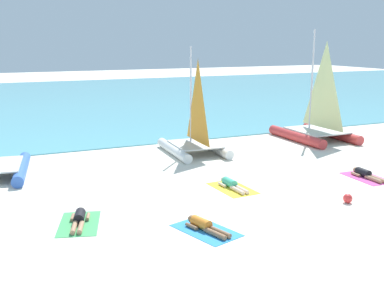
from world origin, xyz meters
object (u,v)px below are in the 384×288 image
object	(u,v)px
sunbather_center_left	(204,225)
sunbather_center_right	(232,184)
towel_rightmost	(367,178)
towel_center_left	(206,230)
sunbather_rightmost	(366,174)
towel_center_right	(232,188)
beach_ball	(348,198)
towel_leftmost	(79,224)
sailboat_white	(195,138)
sailboat_red	(316,124)
sunbather_leftmost	(79,219)

from	to	relation	value
sunbather_center_left	sunbather_center_right	bearing A→B (deg)	33.60
sunbather_center_right	towel_rightmost	size ratio (longest dim) A/B	0.82
towel_center_left	sunbather_rightmost	distance (m)	8.09
towel_center_right	beach_ball	xyz separation A→B (m)	(2.66, -2.83, 0.14)
sunbather_center_right	towel_leftmost	bearing A→B (deg)	-171.17
towel_center_left	sailboat_white	bearing A→B (deg)	67.67
sailboat_red	towel_center_left	distance (m)	13.56
towel_rightmost	beach_ball	size ratio (longest dim) A/B	6.32
sunbather_center_left	beach_ball	world-z (taller)	sunbather_center_left
towel_leftmost	towel_center_left	world-z (taller)	same
sailboat_white	sailboat_red	world-z (taller)	sailboat_red
sailboat_white	sunbather_rightmost	distance (m)	7.63
towel_leftmost	towel_rightmost	xyz separation A→B (m)	(10.89, 0.18, 0.00)
towel_leftmost	towel_center_right	size ratio (longest dim) A/B	1.00
towel_center_right	towel_rightmost	bearing A→B (deg)	-9.90
sailboat_red	towel_rightmost	xyz separation A→B (m)	(-2.70, -6.46, -0.84)
sailboat_white	sunbather_rightmost	xyz separation A→B (m)	(4.35, -6.24, -0.59)
sailboat_white	sunbather_center_right	size ratio (longest dim) A/B	3.10
sailboat_red	towel_rightmost	bearing A→B (deg)	-112.26
sunbather_leftmost	sailboat_white	bearing A→B (deg)	61.08
towel_center_right	towel_leftmost	bearing A→B (deg)	-168.85
sunbather_center_left	sunbather_center_right	distance (m)	3.92
towel_center_left	sunbather_center_right	distance (m)	3.96
sailboat_white	sunbather_rightmost	world-z (taller)	sailboat_white
sunbather_center_right	towel_rightmost	xyz separation A→B (m)	(5.31, -0.99, -0.13)
towel_rightmost	beach_ball	xyz separation A→B (m)	(-2.65, -1.91, 0.14)
towel_rightmost	sailboat_red	bearing A→B (deg)	67.29
towel_leftmost	beach_ball	size ratio (longest dim) A/B	6.32
towel_center_right	towel_rightmost	world-z (taller)	same
sailboat_white	sunbather_center_right	distance (m)	5.43
beach_ball	towel_center_right	bearing A→B (deg)	133.17
towel_rightmost	beach_ball	bearing A→B (deg)	-144.22
sunbather_center_left	sailboat_red	bearing A→B (deg)	22.19
towel_center_right	towel_rightmost	xyz separation A→B (m)	(5.30, -0.93, 0.00)
towel_center_left	beach_ball	distance (m)	5.15
sunbather_leftmost	sunbather_center_left	world-z (taller)	same
towel_leftmost	beach_ball	xyz separation A→B (m)	(8.25, -1.73, 0.14)
towel_center_left	towel_center_right	world-z (taller)	same
sailboat_red	towel_center_right	bearing A→B (deg)	-144.91
sunbather_leftmost	sunbather_center_right	world-z (taller)	same
towel_center_right	sunbather_rightmost	size ratio (longest dim) A/B	1.22
towel_leftmost	sunbather_center_left	distance (m)	3.60
sunbather_center_right	beach_ball	world-z (taller)	sunbather_center_right
towel_center_left	towel_rightmost	xyz separation A→B (m)	(7.79, 2.09, 0.00)
towel_center_right	sunbather_rightmost	distance (m)	5.38
towel_leftmost	towel_center_right	xyz separation A→B (m)	(5.59, 1.10, 0.00)
sailboat_white	sunbather_center_left	world-z (taller)	sailboat_white
sunbather_leftmost	towel_center_right	world-z (taller)	sunbather_leftmost
towel_center_right	sailboat_white	bearing A→B (deg)	79.91
towel_leftmost	towel_center_left	bearing A→B (deg)	-31.71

